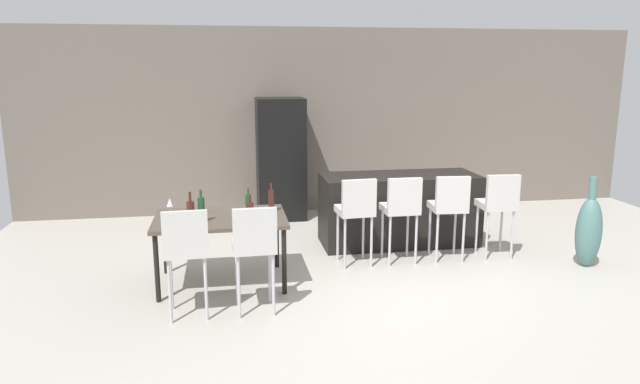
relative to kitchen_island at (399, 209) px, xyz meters
The scene contains 18 objects.
ground_plane 1.04m from the kitchen_island, 118.60° to the right, with size 10.00×10.00×0.00m, color #ADA89E.
back_wall 2.32m from the kitchen_island, 102.30° to the left, with size 10.00×0.12×2.90m, color #665B51.
kitchen_island is the anchor object (origin of this frame).
bar_chair_left 1.11m from the kitchen_island, 134.33° to the right, with size 0.42×0.42×1.05m.
bar_chair_middle 0.84m from the kitchen_island, 105.41° to the right, with size 0.40×0.40×1.05m.
bar_chair_right 0.89m from the kitchen_island, 64.02° to the right, with size 0.43×0.43×1.05m.
bar_chair_far 1.29m from the kitchen_island, 37.72° to the right, with size 0.42×0.42×1.05m.
dining_table 2.57m from the kitchen_island, 154.55° to the right, with size 1.38×0.95×0.74m.
dining_chair_near 3.26m from the kitchen_island, 143.51° to the right, with size 0.42×0.42×1.05m.
dining_chair_far 2.79m from the kitchen_island, 135.89° to the right, with size 0.41×0.41×1.05m.
wine_bottle_left 2.95m from the kitchen_island, 152.70° to the right, with size 0.08×0.08×0.33m.
wine_bottle_far 2.47m from the kitchen_island, 145.20° to the right, with size 0.07×0.07×0.30m.
wine_bottle_end 2.04m from the kitchen_island, 151.37° to the right, with size 0.06×0.06×0.32m.
wine_bottle_right 2.37m from the kitchen_island, 149.36° to the right, with size 0.06×0.06×0.32m.
wine_bottle_middle 2.83m from the kitchen_island, 152.88° to the right, with size 0.07×0.07×0.34m.
wine_glass_near 3.00m from the kitchen_island, 162.81° to the right, with size 0.07×0.07×0.17m.
refrigerator 2.18m from the kitchen_island, 130.96° to the left, with size 0.72×0.68×1.84m, color black.
floor_vase 2.28m from the kitchen_island, 33.27° to the right, with size 0.29×0.29×1.07m.
Camera 1 is at (-1.79, -6.26, 2.29)m, focal length 32.29 mm.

